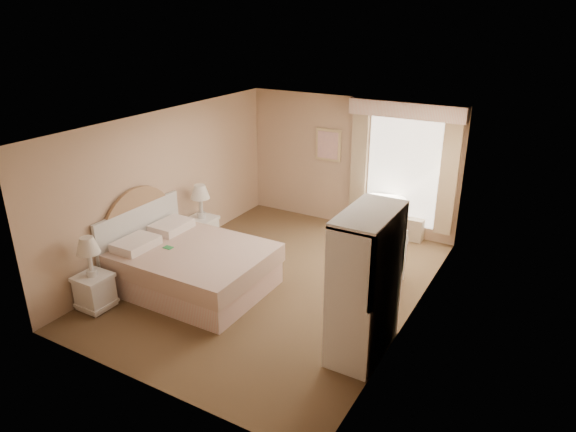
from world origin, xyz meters
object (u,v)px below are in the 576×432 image
Objects in this scene: bed at (188,264)px; armoire at (365,296)px; nightstand_far at (202,224)px; nightstand_near at (93,283)px; cafe_chair at (392,249)px; round_table at (385,212)px.

bed is 2.96m from armoire.
bed is at bearing -60.14° from nightstand_far.
armoire is (3.65, 0.98, 0.36)m from nightstand_near.
bed is 1.96× the size of nightstand_far.
nightstand_near reaches higher than cafe_chair.
armoire reaches higher than round_table.
armoire is (0.94, -3.32, 0.24)m from round_table.
bed reaches higher than nightstand_near.
round_table is 0.42× the size of armoire.
armoire reaches higher than nightstand_near.
bed is 1.19× the size of armoire.
round_table is (2.71, 1.89, 0.10)m from nightstand_far.
nightstand_near is 4.42m from cafe_chair.
bed is at bearing -122.24° from round_table.
bed is 2.04× the size of nightstand_near.
bed reaches higher than nightstand_far.
round_table is 0.87× the size of cafe_chair.
cafe_chair is at bearing 98.90° from armoire.
round_table is at bearing 34.85° from nightstand_far.
nightstand_near is (-0.73, -1.15, 0.04)m from bed.
cafe_chair is at bearing 7.90° from nightstand_far.
cafe_chair is 1.94m from armoire.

